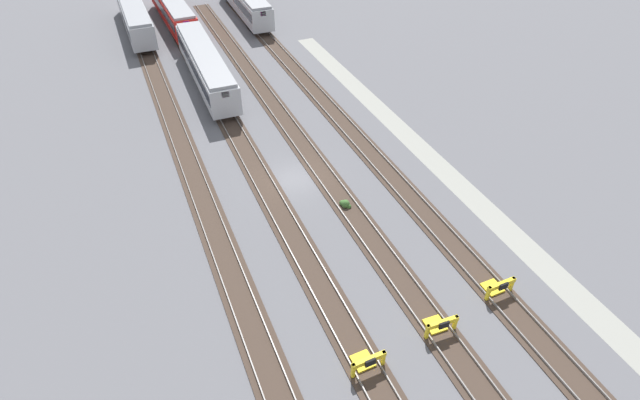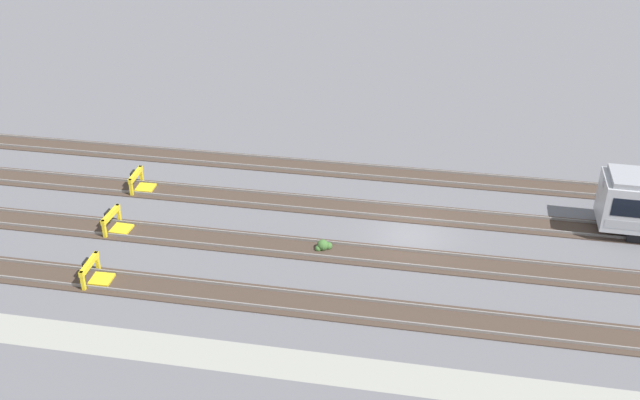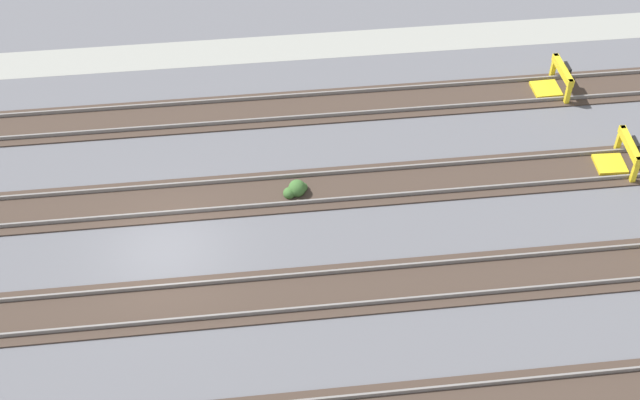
% 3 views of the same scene
% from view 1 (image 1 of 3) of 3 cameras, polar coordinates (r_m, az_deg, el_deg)
% --- Properties ---
extents(ground_plane, '(400.00, 400.00, 0.00)m').
position_cam_1_polar(ground_plane, '(39.80, -2.96, 2.38)').
color(ground_plane, slate).
extents(service_walkway, '(54.00, 2.00, 0.01)m').
position_cam_1_polar(service_walkway, '(44.33, 11.34, 5.86)').
color(service_walkway, '#9E9E93').
rests_on(service_walkway, ground).
extents(rail_track_nearest, '(90.00, 2.24, 0.21)m').
position_cam_1_polar(rail_track_nearest, '(42.29, 6.34, 4.72)').
color(rail_track_nearest, '#47382D').
rests_on(rail_track_nearest, ground).
extents(rail_track_near_inner, '(90.00, 2.24, 0.21)m').
position_cam_1_polar(rail_track_near_inner, '(40.48, 0.26, 3.23)').
color(rail_track_near_inner, '#47382D').
rests_on(rail_track_near_inner, ground).
extents(rail_track_middle, '(90.00, 2.24, 0.21)m').
position_cam_1_polar(rail_track_middle, '(39.20, -6.28, 1.59)').
color(rail_track_middle, '#47382D').
rests_on(rail_track_middle, ground).
extents(rail_track_far_inner, '(90.00, 2.24, 0.21)m').
position_cam_1_polar(rail_track_far_inner, '(38.48, -13.15, -0.16)').
color(rail_track_far_inner, '#47382D').
rests_on(rail_track_far_inner, ground).
extents(subway_car_front_row_leftmost, '(18.01, 2.88, 3.70)m').
position_cam_1_polar(subway_car_front_row_leftmost, '(71.55, -20.46, 19.16)').
color(subway_car_front_row_leftmost, '#B7BABF').
rests_on(subway_car_front_row_leftmost, ground).
extents(subway_car_front_row_left_inner, '(18.07, 3.28, 3.70)m').
position_cam_1_polar(subway_car_front_row_left_inner, '(72.48, -16.52, 20.19)').
color(subway_car_front_row_left_inner, red).
rests_on(subway_car_front_row_left_inner, ground).
extents(subway_car_front_row_centre, '(18.06, 3.23, 3.70)m').
position_cam_1_polar(subway_car_front_row_centre, '(73.94, -8.59, 21.63)').
color(subway_car_front_row_centre, '#B7BABF').
rests_on(subway_car_front_row_centre, ground).
extents(subway_car_front_row_right_inner, '(18.05, 3.14, 3.70)m').
position_cam_1_polar(subway_car_front_row_right_inner, '(54.65, -12.92, 14.72)').
color(subway_car_front_row_right_inner, '#B7BABF').
rests_on(subway_car_front_row_right_inner, ground).
extents(bumper_stop_nearest_track, '(1.36, 2.01, 1.22)m').
position_cam_1_polar(bumper_stop_nearest_track, '(32.65, 19.58, -9.34)').
color(bumper_stop_nearest_track, yellow).
rests_on(bumper_stop_nearest_track, ground).
extents(bumper_stop_near_inner_track, '(1.38, 2.01, 1.22)m').
position_cam_1_polar(bumper_stop_near_inner_track, '(29.82, 13.42, -13.69)').
color(bumper_stop_near_inner_track, yellow).
rests_on(bumper_stop_near_inner_track, ground).
extents(bumper_stop_middle_track, '(1.37, 2.01, 1.22)m').
position_cam_1_polar(bumper_stop_middle_track, '(27.81, 5.28, -17.90)').
color(bumper_stop_middle_track, yellow).
rests_on(bumper_stop_middle_track, ground).
extents(weed_clump, '(0.92, 0.70, 0.64)m').
position_cam_1_polar(weed_clump, '(36.98, 2.89, -0.46)').
color(weed_clump, '#427033').
rests_on(weed_clump, ground).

